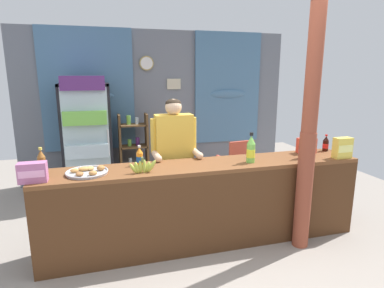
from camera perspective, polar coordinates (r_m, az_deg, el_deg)
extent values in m
plane|color=gray|center=(4.28, -1.51, -12.88)|extent=(7.52, 7.52, 0.00)
cube|color=slate|center=(5.66, -6.07, 6.81)|extent=(4.65, 0.12, 2.56)
cube|color=teal|center=(5.47, -18.19, 9.20)|extent=(1.46, 0.04, 1.97)
ellipsoid|color=teal|center=(5.46, -18.13, 8.16)|extent=(0.80, 0.10, 0.16)
cube|color=teal|center=(5.90, 6.46, 9.93)|extent=(1.24, 0.04, 1.97)
ellipsoid|color=teal|center=(5.88, 6.51, 8.97)|extent=(0.68, 0.10, 0.16)
cylinder|color=tan|center=(5.52, -8.20, 14.20)|extent=(0.24, 0.03, 0.24)
cylinder|color=white|center=(5.51, -8.18, 14.21)|extent=(0.20, 0.01, 0.20)
cube|color=beige|center=(5.60, -3.30, 10.75)|extent=(0.24, 0.02, 0.18)
cube|color=brown|center=(3.38, 2.59, -3.90)|extent=(3.43, 0.54, 0.04)
cube|color=#4E2E18|center=(3.32, 3.88, -12.56)|extent=(3.43, 0.04, 0.86)
cube|color=#4E2E18|center=(3.45, -25.75, -12.87)|extent=(0.08, 0.48, 0.86)
cube|color=#4E2E18|center=(4.33, 24.31, -7.60)|extent=(0.08, 0.48, 0.86)
cylinder|color=brown|center=(3.58, 19.50, -7.97)|extent=(0.17, 0.17, 1.26)
cylinder|color=brown|center=(3.37, 21.08, 12.48)|extent=(0.15, 0.15, 1.26)
ellipsoid|color=brown|center=(3.50, 21.08, -0.49)|extent=(0.06, 0.05, 0.08)
cube|color=black|center=(5.45, -18.11, 1.47)|extent=(0.72, 0.04, 1.70)
cube|color=black|center=(5.18, -21.97, 0.61)|extent=(0.04, 0.66, 1.70)
cube|color=black|center=(5.14, -14.47, 1.05)|extent=(0.04, 0.66, 1.70)
cube|color=black|center=(5.06, -18.88, 10.09)|extent=(0.72, 0.66, 0.04)
cube|color=black|center=(5.36, -17.64, -7.68)|extent=(0.72, 0.66, 0.08)
cube|color=silver|center=(4.83, -18.42, 0.68)|extent=(0.66, 0.02, 1.54)
cylinder|color=#B7B7BC|center=(4.80, -14.84, 0.23)|extent=(0.02, 0.02, 0.40)
cube|color=silver|center=(5.20, -18.07, -1.51)|extent=(0.64, 0.58, 0.02)
cube|color=silver|center=(5.04, -18.21, -0.66)|extent=(0.60, 0.54, 0.20)
cube|color=silver|center=(5.11, -18.44, 3.77)|extent=(0.64, 0.58, 0.02)
cube|color=#75C64C|center=(4.96, -18.59, 4.80)|extent=(0.60, 0.54, 0.20)
cube|color=silver|center=(5.06, -18.82, 9.19)|extent=(0.64, 0.58, 0.02)
cube|color=#56286B|center=(4.92, -18.99, 10.38)|extent=(0.60, 0.54, 0.20)
cube|color=brown|center=(5.35, -12.76, -1.19)|extent=(0.04, 0.28, 1.20)
cube|color=brown|center=(5.38, -8.08, -0.91)|extent=(0.04, 0.28, 1.20)
cube|color=brown|center=(5.28, -10.59, 3.38)|extent=(0.44, 0.28, 0.02)
cylinder|color=#75C64C|center=(5.26, -11.35, 4.28)|extent=(0.07, 0.07, 0.15)
cylinder|color=silver|center=(5.27, -9.91, 4.13)|extent=(0.06, 0.06, 0.11)
cube|color=brown|center=(5.35, -10.44, -0.42)|extent=(0.44, 0.28, 0.02)
cylinder|color=#75C64C|center=(5.33, -11.17, 0.23)|extent=(0.07, 0.07, 0.11)
cylinder|color=#56286B|center=(5.34, -9.77, 0.45)|extent=(0.07, 0.07, 0.14)
cube|color=brown|center=(5.44, -10.29, -4.12)|extent=(0.44, 0.28, 0.02)
cylinder|color=silver|center=(5.41, -11.02, -3.26)|extent=(0.06, 0.06, 0.15)
cylinder|color=#56286B|center=(5.42, -9.63, -3.32)|extent=(0.06, 0.06, 0.13)
cube|color=#E5563D|center=(5.03, 7.59, -3.72)|extent=(0.50, 0.50, 0.04)
cube|color=#E5563D|center=(4.81, 8.91, -1.80)|extent=(0.42, 0.10, 0.40)
cylinder|color=#E5563D|center=(5.35, 8.19, -5.22)|extent=(0.04, 0.04, 0.44)
cylinder|color=#E5563D|center=(5.16, 4.60, -5.79)|extent=(0.04, 0.04, 0.44)
cylinder|color=#E5563D|center=(5.05, 10.50, -6.39)|extent=(0.04, 0.04, 0.44)
cylinder|color=#E5563D|center=(4.85, 6.77, -7.05)|extent=(0.04, 0.04, 0.44)
cube|color=#E5563D|center=(5.11, 9.54, -2.15)|extent=(0.10, 0.40, 0.03)
cube|color=#E5563D|center=(4.90, 5.63, -2.66)|extent=(0.10, 0.40, 0.03)
cylinder|color=#28282D|center=(3.89, -4.51, -8.99)|extent=(0.11, 0.11, 0.83)
cylinder|color=#28282D|center=(3.93, -1.83, -8.75)|extent=(0.11, 0.11, 0.83)
cube|color=gold|center=(3.71, -3.29, 1.09)|extent=(0.43, 0.20, 0.55)
sphere|color=#DBB28E|center=(3.66, -3.36, 6.65)|extent=(0.19, 0.19, 0.19)
ellipsoid|color=#2D2319|center=(3.66, -3.41, 7.33)|extent=(0.18, 0.18, 0.10)
cylinder|color=gold|center=(3.66, -6.87, 1.46)|extent=(0.08, 0.08, 0.40)
cylinder|color=#DBB28E|center=(3.56, -6.41, -2.12)|extent=(0.07, 0.26, 0.07)
sphere|color=#DBB28E|center=(3.44, -6.06, -2.65)|extent=(0.08, 0.08, 0.08)
cylinder|color=gold|center=(3.76, 0.18, 1.84)|extent=(0.08, 0.08, 0.40)
cylinder|color=#DBB28E|center=(3.66, 0.82, -1.64)|extent=(0.07, 0.26, 0.07)
sphere|color=#DBB28E|center=(3.54, 1.41, -2.13)|extent=(0.08, 0.08, 0.08)
cylinder|color=#75C64C|center=(3.46, 10.53, -1.63)|extent=(0.09, 0.09, 0.20)
cone|color=#75C64C|center=(3.43, 10.63, 0.76)|extent=(0.09, 0.09, 0.09)
cylinder|color=black|center=(3.42, 10.67, 1.78)|extent=(0.04, 0.04, 0.03)
cylinder|color=yellow|center=(3.46, 10.53, -1.63)|extent=(0.09, 0.09, 0.09)
cylinder|color=orange|center=(3.35, -9.41, -2.70)|extent=(0.07, 0.07, 0.13)
cone|color=orange|center=(3.33, -9.46, -1.11)|extent=(0.07, 0.07, 0.06)
cylinder|color=white|center=(3.32, -9.49, -0.43)|extent=(0.03, 0.03, 0.02)
cylinder|color=#194C99|center=(3.35, -9.41, -2.70)|extent=(0.07, 0.07, 0.06)
cylinder|color=brown|center=(3.39, -25.41, -3.38)|extent=(0.08, 0.08, 0.15)
cone|color=brown|center=(3.37, -25.59, -1.55)|extent=(0.08, 0.08, 0.07)
cylinder|color=#E5CC4C|center=(3.36, -25.67, -0.77)|extent=(0.03, 0.03, 0.02)
cylinder|color=#E5D166|center=(3.39, -25.41, -3.38)|extent=(0.08, 0.08, 0.07)
cylinder|color=#56286B|center=(3.77, 19.10, -1.33)|extent=(0.06, 0.06, 0.16)
cone|color=#56286B|center=(3.75, 19.23, 0.36)|extent=(0.06, 0.06, 0.07)
cylinder|color=silver|center=(3.74, 19.28, 1.07)|extent=(0.03, 0.03, 0.03)
cylinder|color=purple|center=(3.77, 19.10, -1.33)|extent=(0.07, 0.07, 0.07)
cylinder|color=black|center=(4.25, 22.90, -0.30)|extent=(0.07, 0.07, 0.13)
cone|color=black|center=(4.24, 23.01, 0.93)|extent=(0.07, 0.07, 0.06)
cylinder|color=red|center=(4.23, 23.05, 1.45)|extent=(0.03, 0.03, 0.02)
cylinder|color=red|center=(4.25, 22.90, -0.30)|extent=(0.07, 0.07, 0.06)
cube|color=#E5422D|center=(4.06, 19.90, -0.27)|extent=(0.21, 0.12, 0.18)
cube|color=#FF826D|center=(4.01, 20.41, -0.45)|extent=(0.19, 0.00, 0.06)
cube|color=#B76699|center=(3.12, -26.76, -4.59)|extent=(0.24, 0.11, 0.18)
cube|color=#F7A5D8|center=(3.07, -26.96, -4.90)|extent=(0.21, 0.00, 0.06)
cube|color=#EAD14C|center=(3.96, 25.47, -0.63)|extent=(0.20, 0.10, 0.24)
cube|color=#FFFF8C|center=(3.92, 25.96, -0.80)|extent=(0.18, 0.00, 0.08)
cylinder|color=#BCBCC1|center=(3.20, -18.37, -4.97)|extent=(0.38, 0.38, 0.02)
torus|color=#BCBCC1|center=(3.20, -18.39, -4.73)|extent=(0.40, 0.40, 0.02)
ellipsoid|color=#B2753D|center=(3.21, -16.11, -4.15)|extent=(0.08, 0.07, 0.05)
ellipsoid|color=tan|center=(3.26, -17.85, -4.16)|extent=(0.07, 0.08, 0.04)
ellipsoid|color=#C68947|center=(3.25, -18.86, -4.23)|extent=(0.11, 0.08, 0.04)
ellipsoid|color=#C68947|center=(3.22, -20.41, -4.49)|extent=(0.08, 0.06, 0.04)
ellipsoid|color=#A36638|center=(3.11, -19.58, -5.07)|extent=(0.07, 0.09, 0.04)
ellipsoid|color=#B2753D|center=(3.08, -17.41, -5.01)|extent=(0.08, 0.07, 0.04)
ellipsoid|color=#B7C647|center=(3.09, -10.53, -4.34)|extent=(0.09, 0.04, 0.12)
ellipsoid|color=#B7C647|center=(3.09, -9.88, -4.24)|extent=(0.07, 0.04, 0.13)
ellipsoid|color=#B7C647|center=(3.10, -9.24, -4.11)|extent=(0.04, 0.04, 0.13)
ellipsoid|color=#B7C647|center=(3.09, -8.58, -4.03)|extent=(0.04, 0.04, 0.14)
ellipsoid|color=#B7C647|center=(3.11, -7.95, -4.13)|extent=(0.07, 0.04, 0.12)
ellipsoid|color=#B7C647|center=(3.10, -7.27, -3.98)|extent=(0.11, 0.05, 0.14)
cylinder|color=olive|center=(3.07, -8.95, -2.84)|extent=(0.02, 0.02, 0.05)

